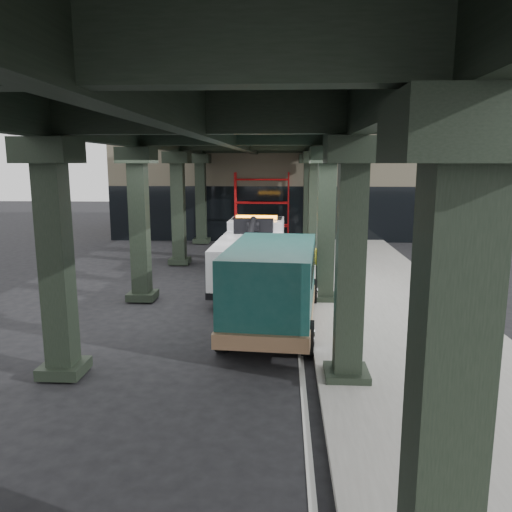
% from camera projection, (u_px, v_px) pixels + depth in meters
% --- Properties ---
extents(ground, '(90.00, 90.00, 0.00)m').
position_uv_depth(ground, '(239.00, 321.00, 14.45)').
color(ground, black).
rests_on(ground, ground).
extents(sidewalk, '(5.00, 40.00, 0.15)m').
position_uv_depth(sidewalk, '(383.00, 302.00, 16.15)').
color(sidewalk, gray).
rests_on(sidewalk, ground).
extents(lane_stripe, '(0.12, 38.00, 0.01)m').
position_uv_depth(lane_stripe, '(296.00, 303.00, 16.31)').
color(lane_stripe, silver).
rests_on(lane_stripe, ground).
extents(viaduct, '(7.40, 32.00, 6.40)m').
position_uv_depth(viaduct, '(231.00, 132.00, 15.43)').
color(viaduct, black).
rests_on(viaduct, ground).
extents(building, '(22.00, 10.00, 8.00)m').
position_uv_depth(building, '(296.00, 171.00, 33.23)').
color(building, '#C6B793').
rests_on(building, ground).
extents(scaffolding, '(3.08, 0.88, 4.00)m').
position_uv_depth(scaffolding, '(262.00, 206.00, 28.43)').
color(scaffolding, red).
rests_on(scaffolding, ground).
extents(tow_truck, '(2.50, 7.85, 2.55)m').
position_uv_depth(tow_truck, '(253.00, 251.00, 18.72)').
color(tow_truck, black).
rests_on(tow_truck, ground).
extents(towed_van, '(2.76, 6.04, 2.38)m').
position_uv_depth(towed_van, '(273.00, 283.00, 13.59)').
color(towed_van, '#12433F').
rests_on(towed_van, ground).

